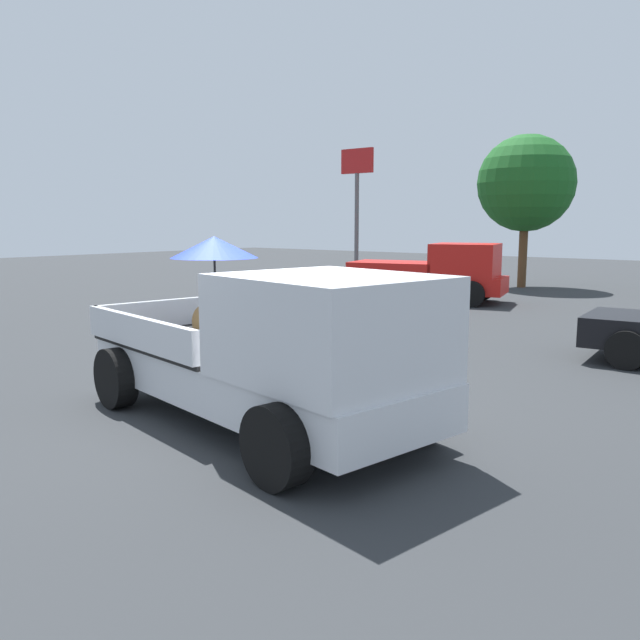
# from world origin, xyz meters

# --- Properties ---
(ground_plane) EXTENTS (80.00, 80.00, 0.00)m
(ground_plane) POSITION_xyz_m (0.00, 0.00, 0.00)
(ground_plane) COLOR #2D3033
(pickup_truck_main) EXTENTS (5.29, 2.94, 2.25)m
(pickup_truck_main) POSITION_xyz_m (0.45, -0.07, 0.96)
(pickup_truck_main) COLOR black
(pickup_truck_main) RESTS_ON ground
(pickup_truck_far) EXTENTS (5.11, 3.14, 1.80)m
(pickup_truck_far) POSITION_xyz_m (-4.49, 12.34, 0.87)
(pickup_truck_far) COLOR black
(pickup_truck_far) RESTS_ON ground
(motel_sign) EXTENTS (1.40, 0.16, 5.15)m
(motel_sign) POSITION_xyz_m (-9.02, 14.53, 3.62)
(motel_sign) COLOR #59595B
(motel_sign) RESTS_ON ground
(tree_by_lot) EXTENTS (3.57, 3.57, 5.66)m
(tree_by_lot) POSITION_xyz_m (-4.08, 18.40, 3.86)
(tree_by_lot) COLOR brown
(tree_by_lot) RESTS_ON ground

